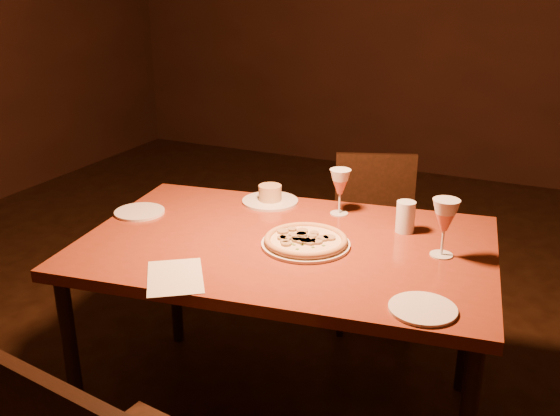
% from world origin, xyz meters
% --- Properties ---
extents(dining_table, '(1.52, 1.09, 0.75)m').
position_xyz_m(dining_table, '(0.03, 0.07, 0.68)').
color(dining_table, maroon).
rests_on(dining_table, floor).
extents(chair_far, '(0.50, 0.50, 0.81)m').
position_xyz_m(chair_far, '(0.09, 0.99, 0.46)').
color(chair_far, black).
rests_on(chair_far, floor).
extents(pizza_plate, '(0.30, 0.30, 0.03)m').
position_xyz_m(pizza_plate, '(0.11, 0.07, 0.77)').
color(pizza_plate, silver).
rests_on(pizza_plate, dining_table).
extents(ramekin_saucer, '(0.23, 0.23, 0.07)m').
position_xyz_m(ramekin_saucer, '(-0.19, 0.40, 0.77)').
color(ramekin_saucer, silver).
rests_on(ramekin_saucer, dining_table).
extents(wine_glass_far, '(0.08, 0.08, 0.18)m').
position_xyz_m(wine_glass_far, '(0.11, 0.40, 0.84)').
color(wine_glass_far, '#C16650').
rests_on(wine_glass_far, dining_table).
extents(wine_glass_right, '(0.09, 0.09, 0.19)m').
position_xyz_m(wine_glass_right, '(0.54, 0.19, 0.85)').
color(wine_glass_right, '#C16650').
rests_on(wine_glass_right, dining_table).
extents(water_tumbler, '(0.07, 0.07, 0.11)m').
position_xyz_m(water_tumbler, '(0.38, 0.33, 0.81)').
color(water_tumbler, silver).
rests_on(water_tumbler, dining_table).
extents(side_plate_left, '(0.19, 0.19, 0.01)m').
position_xyz_m(side_plate_left, '(-0.59, 0.08, 0.76)').
color(side_plate_left, silver).
rests_on(side_plate_left, dining_table).
extents(side_plate_near, '(0.19, 0.19, 0.01)m').
position_xyz_m(side_plate_near, '(0.57, -0.20, 0.76)').
color(side_plate_near, silver).
rests_on(side_plate_near, dining_table).
extents(menu_card, '(0.28, 0.29, 0.00)m').
position_xyz_m(menu_card, '(-0.16, -0.32, 0.75)').
color(menu_card, beige).
rests_on(menu_card, dining_table).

